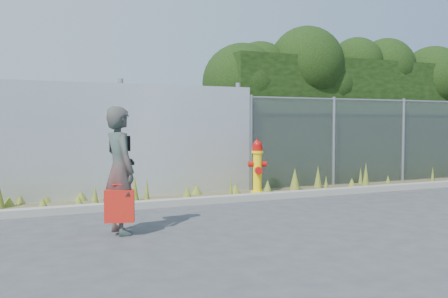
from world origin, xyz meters
name	(u,v)px	position (x,y,z in m)	size (l,w,h in m)	color
ground	(280,219)	(0.00, 0.00, 0.00)	(80.00, 80.00, 0.00)	#3D3E40
curb	(230,199)	(0.00, 1.80, 0.06)	(16.00, 0.22, 0.12)	gray
weed_strip	(194,192)	(-0.44, 2.48, 0.11)	(16.00, 1.32, 0.55)	brown
corrugated_fence	(36,142)	(-3.25, 3.01, 1.10)	(8.50, 0.21, 2.30)	silver
chainlink_fence	(370,140)	(4.25, 3.00, 1.03)	(6.50, 0.07, 2.05)	gray
hedge	(342,99)	(4.19, 3.99, 2.07)	(7.75, 2.14, 3.79)	black
fire_hydrant	(258,167)	(0.94, 2.49, 0.54)	(0.38, 0.34, 1.12)	yellow
woman	(120,170)	(-2.41, 0.02, 0.83)	(0.61, 0.40, 1.67)	#0F6054
red_tote_bag	(119,206)	(-2.46, -0.16, 0.39)	(0.37, 0.14, 0.49)	#AF2D0A
black_shoulder_bag	(120,143)	(-2.37, 0.18, 1.18)	(0.27, 0.11, 0.20)	black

